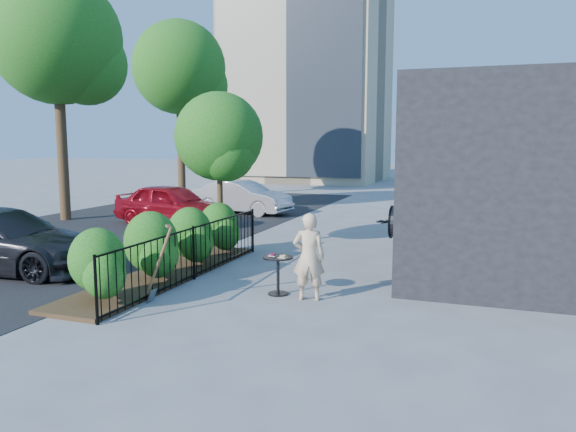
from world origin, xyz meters
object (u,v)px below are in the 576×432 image
at_px(car_silver, 242,197).
at_px(car_darkgrey, 1,240).
at_px(street_tree_near, 57,47).
at_px(street_tree_far, 180,73).
at_px(cafe_table, 278,268).
at_px(car_red, 172,205).
at_px(woman, 309,257).
at_px(patio_tree, 221,142).
at_px(shovel, 158,268).

xyz_separation_m(car_silver, car_darkgrey, (-0.95, -10.44, 0.04)).
distance_m(street_tree_near, street_tree_far, 8.00).
height_order(cafe_table, car_red, car_red).
distance_m(cafe_table, woman, 0.71).
relative_size(patio_tree, street_tree_far, 0.48).
relative_size(woman, car_silver, 0.41).
distance_m(car_red, car_darkgrey, 6.96).
bearing_deg(street_tree_near, car_red, 3.43).
xyz_separation_m(street_tree_far, car_red, (4.14, -7.75, -5.23)).
bearing_deg(street_tree_far, patio_tree, -55.49).
relative_size(street_tree_near, car_darkgrey, 1.77).
distance_m(street_tree_far, woman, 18.99).
distance_m(street_tree_far, shovel, 18.65).
height_order(street_tree_far, car_silver, street_tree_far).
distance_m(street_tree_near, shovel, 12.72).
height_order(patio_tree, car_darkgrey, patio_tree).
relative_size(cafe_table, woman, 0.48).
relative_size(woman, car_darkgrey, 0.33).
distance_m(car_silver, car_darkgrey, 10.48).
xyz_separation_m(woman, car_darkgrey, (-6.91, -0.16, -0.10)).
bearing_deg(cafe_table, car_darkgrey, -177.34).
distance_m(cafe_table, car_red, 9.17).
relative_size(patio_tree, car_darkgrey, 0.84).
relative_size(car_red, car_darkgrey, 0.86).
bearing_deg(patio_tree, car_silver, 110.47).
xyz_separation_m(street_tree_near, shovel, (8.68, -7.64, -5.29)).
bearing_deg(patio_tree, woman, -44.88).
bearing_deg(car_darkgrey, street_tree_near, 25.40).
bearing_deg(woman, car_silver, -74.76).
bearing_deg(patio_tree, shovel, -77.56).
height_order(street_tree_far, car_red, street_tree_far).
height_order(street_tree_far, shovel, street_tree_far).
xyz_separation_m(street_tree_far, car_silver, (5.11, -4.27, -5.28)).
xyz_separation_m(cafe_table, car_silver, (-5.32, 10.15, 0.14)).
bearing_deg(woman, patio_tree, -59.72).
distance_m(patio_tree, car_darkgrey, 5.40).
bearing_deg(woman, street_tree_near, -45.47).
xyz_separation_m(cafe_table, shovel, (-1.76, -1.22, 0.14)).
height_order(patio_tree, car_silver, patio_tree).
bearing_deg(cafe_table, woman, -12.12).
height_order(street_tree_near, street_tree_far, same).
xyz_separation_m(patio_tree, woman, (3.37, -3.35, -1.98)).
xyz_separation_m(cafe_table, woman, (0.63, -0.14, 0.29)).
xyz_separation_m(shovel, car_red, (-4.54, 7.89, 0.06)).
relative_size(street_tree_far, car_darkgrey, 1.77).
distance_m(car_red, car_silver, 3.61).
relative_size(street_tree_near, car_silver, 2.16).
bearing_deg(street_tree_far, car_red, -61.89).
relative_size(shovel, car_silver, 0.37).
xyz_separation_m(street_tree_far, shovel, (8.68, -15.64, -5.29)).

